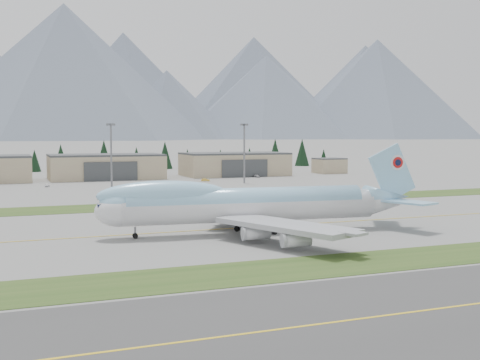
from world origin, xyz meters
name	(u,v)px	position (x,y,z in m)	size (l,w,h in m)	color
ground	(287,225)	(0.00, 0.00, 0.00)	(7000.00, 7000.00, 0.00)	slate
grass_strip_near	(393,260)	(0.00, -38.00, 0.00)	(400.00, 14.00, 0.08)	#2C4719
grass_strip_far	(218,203)	(0.00, 45.00, 0.00)	(400.00, 18.00, 0.08)	#2C4719
taxiway_line_main	(287,225)	(0.00, 0.00, 0.00)	(400.00, 0.40, 0.02)	yellow
boeing_747_freighter	(248,204)	(-11.70, -6.74, 5.81)	(67.00, 57.43, 17.61)	silver
hangar_center	(106,166)	(-15.00, 149.90, 5.39)	(48.00, 26.60, 10.80)	tan
hangar_right	(235,164)	(45.00, 149.90, 5.39)	(48.00, 26.60, 10.80)	tan
control_shed	(329,166)	(95.00, 148.00, 3.80)	(14.00, 12.00, 7.60)	tan
floodlight_masts	(36,142)	(-45.75, 108.32, 16.67)	(136.58, 5.53, 24.86)	slate
service_vehicle_a	(47,187)	(-41.64, 117.42, 0.00)	(1.35, 3.34, 1.14)	white
service_vehicle_b	(205,181)	(21.02, 120.76, 0.00)	(1.30, 3.70, 1.22)	gold
service_vehicle_c	(257,177)	(49.74, 133.96, 0.00)	(1.62, 4.00, 1.16)	#A1A1A5
conifer_belt	(127,157)	(6.43, 214.52, 7.17)	(268.98, 12.44, 16.81)	black
mountain_ridge_rear	(74,83)	(261.69, 2900.00, 268.45)	(4521.64, 1079.91, 539.96)	#535A6E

